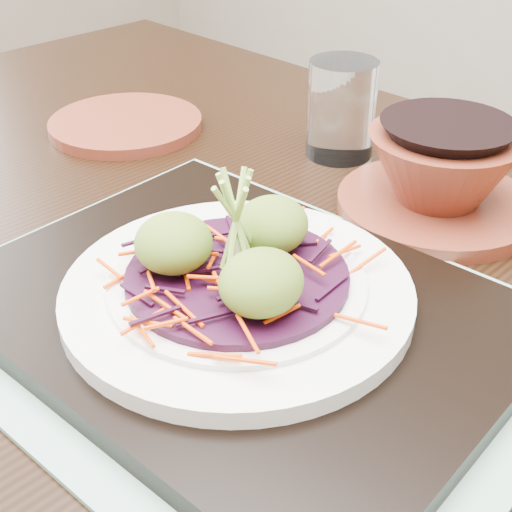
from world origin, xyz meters
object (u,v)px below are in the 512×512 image
Objects in this scene: terracotta_side_plate at (126,124)px; dining_table at (220,405)px; water_glass at (341,109)px; white_plate at (237,291)px; terracotta_bowl_set at (440,178)px; serving_tray at (238,310)px.

dining_table is at bearing -31.87° from terracotta_side_plate.
water_glass is at bearing 22.15° from terracotta_side_plate.
dining_table is at bearing -76.36° from water_glass.
white_plate is (0.03, -0.01, 0.14)m from dining_table.
white_plate is at bearing -98.71° from terracotta_bowl_set.
serving_tray is 2.18× the size of terracotta_side_plate.
dining_table is 3.89× the size of serving_tray.
terracotta_side_plate is 0.76× the size of terracotta_bowl_set.
serving_tray is at bearing -70.88° from water_glass.
terracotta_side_plate is at bearing 152.09° from serving_tray.
white_plate is 1.42× the size of terracotta_side_plate.
terracotta_side_plate is (-0.28, 0.17, 0.11)m from dining_table.
white_plate is 0.29m from water_glass.
dining_table is 0.26m from terracotta_bowl_set.
water_glass is 0.14m from terracotta_bowl_set.
terracotta_bowl_set is (0.07, 0.21, 0.14)m from dining_table.
serving_tray is 0.30m from water_glass.
white_plate is 1.08× the size of terracotta_bowl_set.
white_plate reaches higher than serving_tray.
terracotta_side_plate is 0.35m from terracotta_bowl_set.
dining_table is 5.99× the size of white_plate.
white_plate is 0.37m from terracotta_side_plate.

